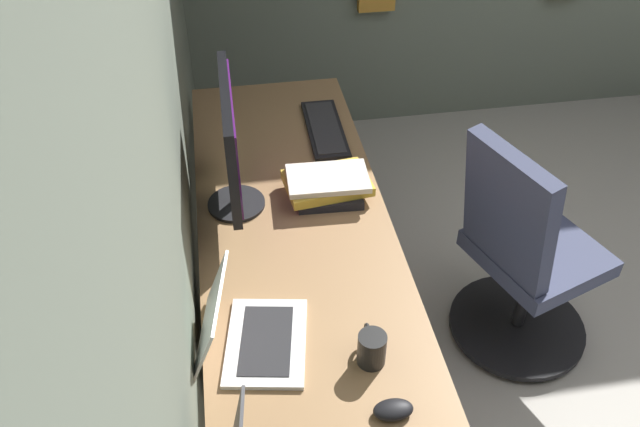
% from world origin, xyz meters
% --- Properties ---
extents(wall_back, '(5.06, 0.10, 2.60)m').
position_xyz_m(wall_back, '(0.00, 2.03, 1.30)').
color(wall_back, slate).
rests_on(wall_back, ground).
extents(desk, '(2.38, 0.65, 0.73)m').
position_xyz_m(desk, '(0.27, 1.64, 0.67)').
color(desk, '#936D47').
rests_on(desk, ground).
extents(drawer_pedestal, '(0.40, 0.51, 0.69)m').
position_xyz_m(drawer_pedestal, '(0.16, 1.66, 0.35)').
color(drawer_pedestal, '#936D47').
rests_on(drawer_pedestal, ground).
extents(monitor_primary, '(0.52, 0.20, 0.46)m').
position_xyz_m(monitor_primary, '(0.63, 1.82, 0.99)').
color(monitor_primary, black).
rests_on(monitor_primary, desk).
extents(laptop_leftmost, '(0.35, 0.34, 0.21)m').
position_xyz_m(laptop_leftmost, '(0.01, 1.84, 0.78)').
color(laptop_leftmost, white).
rests_on(laptop_leftmost, desk).
extents(keyboard_main, '(0.42, 0.15, 0.02)m').
position_xyz_m(keyboard_main, '(1.04, 1.44, 0.74)').
color(keyboard_main, black).
rests_on(keyboard_main, desk).
extents(mouse_spare, '(0.06, 0.10, 0.03)m').
position_xyz_m(mouse_spare, '(-0.28, 1.49, 0.75)').
color(mouse_spare, black).
rests_on(mouse_spare, desk).
extents(book_stack_near, '(0.23, 0.31, 0.09)m').
position_xyz_m(book_stack_near, '(0.63, 1.50, 0.78)').
color(book_stack_near, black).
rests_on(book_stack_near, desk).
extents(coffee_mug, '(0.12, 0.08, 0.10)m').
position_xyz_m(coffee_mug, '(-0.10, 1.51, 0.78)').
color(coffee_mug, black).
rests_on(coffee_mug, desk).
extents(office_chair, '(0.56, 0.60, 0.97)m').
position_xyz_m(office_chair, '(0.46, 0.78, 0.46)').
color(office_chair, '#383D56').
rests_on(office_chair, ground).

